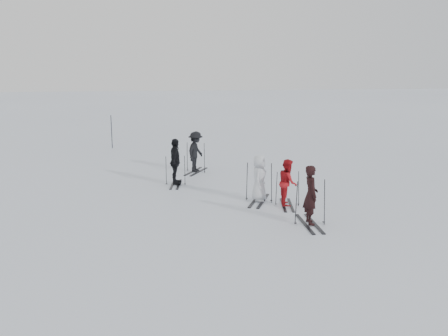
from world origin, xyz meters
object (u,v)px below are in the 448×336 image
object	(u,v)px
skier_near_dark	(311,196)
skier_grey	(259,179)
skier_uphill_left	(175,162)
piste_marker	(112,132)
skier_red	(288,183)
skier_uphill_far	(196,152)

from	to	relation	value
skier_near_dark	skier_grey	size ratio (longest dim) A/B	1.10
skier_uphill_left	skier_grey	bearing A→B (deg)	-126.38
skier_uphill_left	piste_marker	bearing A→B (deg)	27.78
skier_near_dark	skier_red	world-z (taller)	skier_near_dark
skier_near_dark	piste_marker	size ratio (longest dim) A/B	0.97
skier_uphill_far	piste_marker	world-z (taller)	piste_marker
skier_uphill_far	skier_red	bearing A→B (deg)	-126.28
skier_near_dark	piste_marker	distance (m)	15.07
skier_uphill_far	piste_marker	xyz separation A→B (m)	(-4.00, 6.27, 0.04)
skier_uphill_far	skier_grey	bearing A→B (deg)	-131.54
skier_grey	skier_uphill_far	xyz separation A→B (m)	(-1.77, 4.68, 0.07)
skier_red	skier_uphill_left	bearing A→B (deg)	55.90
skier_red	skier_grey	size ratio (longest dim) A/B	0.97
skier_red	piste_marker	distance (m)	13.30
skier_uphill_left	skier_uphill_far	bearing A→B (deg)	-16.01
skier_near_dark	skier_uphill_left	world-z (taller)	skier_uphill_left
skier_uphill_left	skier_uphill_far	distance (m)	2.29
skier_near_dark	skier_grey	world-z (taller)	skier_near_dark
skier_grey	skier_uphill_far	size ratio (longest dim) A/B	0.92
skier_red	skier_uphill_left	distance (m)	4.73
skier_red	skier_uphill_far	xyz separation A→B (m)	(-2.58, 5.29, 0.09)
skier_near_dark	skier_uphill_left	bearing A→B (deg)	36.14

